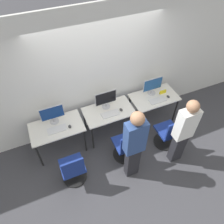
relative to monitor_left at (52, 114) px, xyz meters
name	(u,v)px	position (x,y,z in m)	size (l,w,h in m)	color
ground_plane	(114,142)	(1.12, -0.47, -0.96)	(20.00, 20.00, 0.00)	#3D3D42
wall_back	(100,74)	(1.12, 0.28, 0.44)	(12.00, 0.05, 2.80)	silver
desk_left	(57,130)	(0.00, -0.15, -0.32)	(1.05, 0.63, 0.74)	silver
monitor_left	(52,114)	(0.00, 0.00, 0.00)	(0.47, 0.18, 0.41)	#B2B2B7
keyboard_left	(57,129)	(0.00, -0.23, -0.21)	(0.38, 0.17, 0.02)	silver
mouse_left	(70,126)	(0.25, -0.26, -0.21)	(0.06, 0.09, 0.03)	#333333
office_chair_left	(73,170)	(0.06, -0.98, -0.59)	(0.48, 0.48, 0.90)	black
desk_center	(109,114)	(1.12, -0.15, -0.32)	(1.05, 0.63, 0.74)	silver
monitor_center	(106,99)	(1.12, -0.01, 0.00)	(0.47, 0.18, 0.41)	#B2B2B7
keyboard_center	(110,114)	(1.12, -0.26, -0.21)	(0.38, 0.17, 0.02)	silver
mouse_center	(121,110)	(1.37, -0.24, -0.21)	(0.06, 0.09, 0.03)	#333333
office_chair_center	(126,147)	(1.19, -0.90, -0.59)	(0.48, 0.48, 0.90)	black
person_center	(134,144)	(1.15, -1.26, 0.01)	(0.36, 0.23, 1.76)	#232328
desk_right	(154,100)	(2.24, -0.15, -0.32)	(1.05, 0.63, 0.74)	silver
monitor_right	(153,85)	(2.24, -0.01, 0.00)	(0.47, 0.18, 0.41)	#B2B2B7
keyboard_right	(158,100)	(2.24, -0.29, -0.21)	(0.38, 0.17, 0.02)	silver
mouse_right	(168,97)	(2.52, -0.28, -0.21)	(0.06, 0.09, 0.03)	#333333
office_chair_right	(168,134)	(2.17, -0.96, -0.59)	(0.48, 0.48, 0.90)	black
person_right	(184,131)	(2.14, -1.32, -0.04)	(0.36, 0.22, 1.68)	#232328
placard_right	(163,92)	(2.47, -0.12, -0.18)	(0.16, 0.03, 0.08)	yellow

